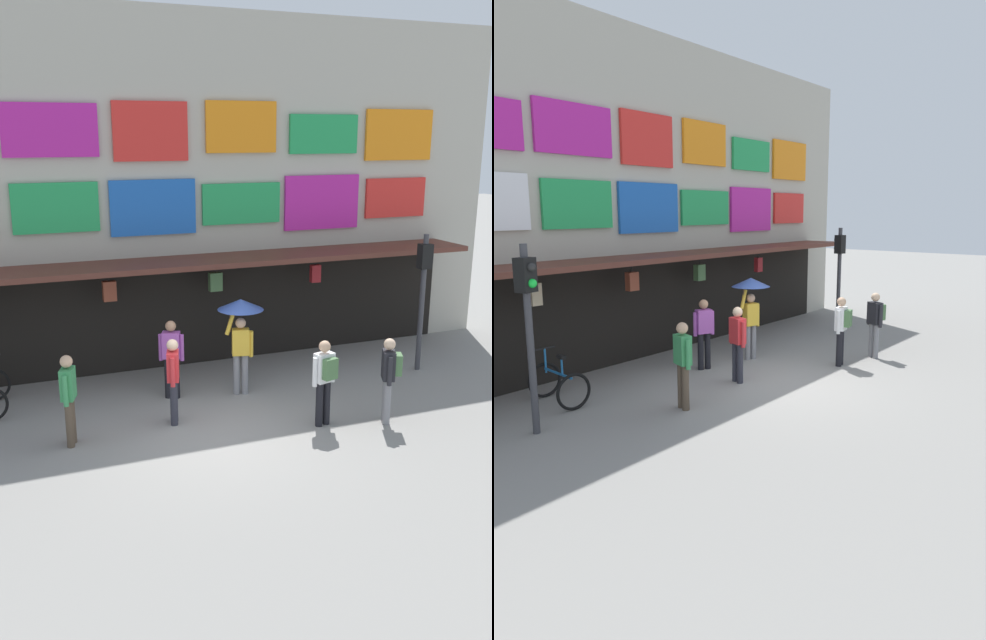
{
  "view_description": "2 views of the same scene",
  "coord_description": "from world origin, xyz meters",
  "views": [
    {
      "loc": [
        -3.58,
        -10.91,
        5.37
      ],
      "look_at": [
        1.32,
        1.65,
        1.63
      ],
      "focal_mm": 37.86,
      "sensor_mm": 36.0,
      "label": 1
    },
    {
      "loc": [
        -9.79,
        -6.64,
        3.72
      ],
      "look_at": [
        -0.01,
        1.06,
        1.28
      ],
      "focal_mm": 31.43,
      "sensor_mm": 36.0,
      "label": 2
    }
  ],
  "objects": [
    {
      "name": "pedestrian_in_yellow",
      "position": [
        3.32,
        -0.71,
        0.98
      ],
      "size": [
        0.45,
        0.49,
        1.68
      ],
      "color": "gray",
      "rests_on": "ground"
    },
    {
      "name": "traffic_light_far",
      "position": [
        5.65,
        1.62,
        2.14
      ],
      "size": [
        0.29,
        0.33,
        3.2
      ],
      "color": "#38383D",
      "rests_on": "ground"
    },
    {
      "name": "pedestrian_in_red",
      "position": [
        -0.2,
        1.99,
        0.95
      ],
      "size": [
        0.49,
        0.35,
        1.68
      ],
      "color": "black",
      "rests_on": "ground"
    },
    {
      "name": "pedestrian_in_white",
      "position": [
        -2.47,
        0.49,
        0.95
      ],
      "size": [
        0.33,
        0.51,
        1.68
      ],
      "color": "brown",
      "rests_on": "ground"
    },
    {
      "name": "ground_plane",
      "position": [
        0.0,
        0.0,
        0.0
      ],
      "size": [
        80.0,
        80.0,
        0.0
      ],
      "primitive_type": "plane",
      "color": "gray"
    },
    {
      "name": "shopfront",
      "position": [
        0.0,
        4.57,
        3.96
      ],
      "size": [
        18.0,
        2.6,
        8.0
      ],
      "color": "#B2AD9E",
      "rests_on": "ground"
    },
    {
      "name": "bicycle_parked",
      "position": [
        -3.76,
        2.62,
        0.39
      ],
      "size": [
        0.81,
        1.22,
        1.05
      ],
      "color": "black",
      "rests_on": "ground"
    },
    {
      "name": "pedestrian_with_umbrella",
      "position": [
        1.22,
        1.68,
        1.64
      ],
      "size": [
        0.96,
        0.96,
        2.08
      ],
      "color": "gray",
      "rests_on": "ground"
    },
    {
      "name": "traffic_light_near",
      "position": [
        -4.88,
        1.6,
        2.14
      ],
      "size": [
        0.33,
        0.35,
        3.2
      ],
      "color": "#38383D",
      "rests_on": "ground"
    },
    {
      "name": "pedestrian_in_green",
      "position": [
        -0.51,
        0.73,
        0.95
      ],
      "size": [
        0.32,
        0.51,
        1.68
      ],
      "color": "#2D2D38",
      "rests_on": "ground"
    },
    {
      "name": "pedestrian_in_black",
      "position": [
        2.1,
        -0.4,
        0.98
      ],
      "size": [
        0.52,
        0.41,
        1.68
      ],
      "color": "black",
      "rests_on": "ground"
    }
  ]
}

